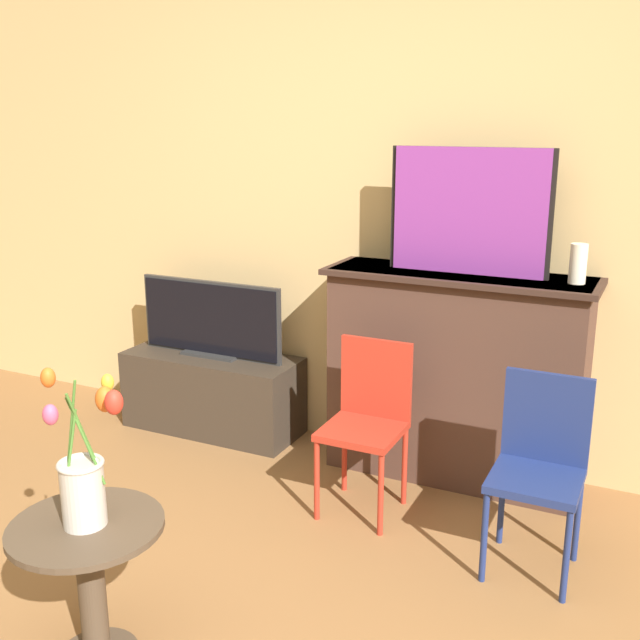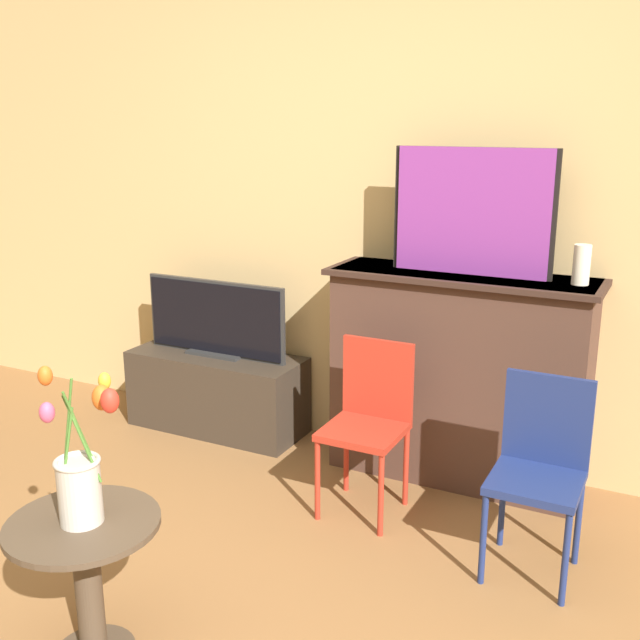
% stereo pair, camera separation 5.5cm
% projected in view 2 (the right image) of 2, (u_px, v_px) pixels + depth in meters
% --- Properties ---
extents(wall_back, '(8.00, 0.06, 2.70)m').
position_uv_depth(wall_back, '(422.00, 182.00, 3.50)').
color(wall_back, tan).
rests_on(wall_back, ground).
extents(fireplace_mantel, '(1.20, 0.38, 0.98)m').
position_uv_depth(fireplace_mantel, '(458.00, 375.00, 3.42)').
color(fireplace_mantel, '#4C3328').
rests_on(fireplace_mantel, ground).
extents(painting, '(0.71, 0.03, 0.55)m').
position_uv_depth(painting, '(472.00, 212.00, 3.22)').
color(painting, black).
rests_on(painting, fireplace_mantel).
extents(mantel_candle, '(0.07, 0.07, 0.17)m').
position_uv_depth(mantel_candle, '(582.00, 265.00, 3.06)').
color(mantel_candle, silver).
rests_on(mantel_candle, fireplace_mantel).
extents(tv_stand, '(0.95, 0.38, 0.42)m').
position_uv_depth(tv_stand, '(217.00, 392.00, 4.05)').
color(tv_stand, '#382D23').
rests_on(tv_stand, ground).
extents(tv_monitor, '(0.83, 0.12, 0.40)m').
position_uv_depth(tv_monitor, '(215.00, 319.00, 3.94)').
color(tv_monitor, '#2D2D2D').
rests_on(tv_monitor, tv_stand).
extents(chair_red, '(0.32, 0.32, 0.73)m').
position_uv_depth(chair_red, '(369.00, 415.00, 3.17)').
color(chair_red, '#B22D1E').
rests_on(chair_red, ground).
extents(chair_blue, '(0.32, 0.32, 0.73)m').
position_uv_depth(chair_blue, '(540.00, 462.00, 2.74)').
color(chair_blue, navy).
rests_on(chair_blue, ground).
extents(side_table, '(0.46, 0.46, 0.48)m').
position_uv_depth(side_table, '(87.00, 569.00, 2.28)').
color(side_table, '#4C3D2D').
rests_on(side_table, ground).
extents(vase_tulips, '(0.24, 0.21, 0.48)m').
position_uv_depth(vase_tulips, '(81.00, 473.00, 2.20)').
color(vase_tulips, beige).
rests_on(vase_tulips, side_table).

